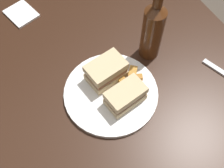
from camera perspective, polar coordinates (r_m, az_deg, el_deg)
ground_plane at (r=1.57m, az=0.13°, el=-14.24°), size 6.00×6.00×0.00m
dining_table at (r=1.21m, az=0.16°, el=-9.20°), size 1.24×0.93×0.77m
plate at (r=0.84m, az=-0.23°, el=-1.84°), size 0.28×0.28×0.01m
sandwich_half_left at (r=0.79m, az=3.10°, el=-2.32°), size 0.08×0.12×0.06m
sandwich_half_right at (r=0.83m, az=-1.23°, el=2.64°), size 0.09×0.13×0.07m
potato_wedge_front at (r=0.85m, az=4.79°, el=1.23°), size 0.03×0.05×0.02m
potato_wedge_middle at (r=0.83m, az=2.87°, el=-0.16°), size 0.05×0.02×0.02m
potato_wedge_back at (r=0.83m, az=3.68°, el=-0.68°), size 0.02×0.05×0.02m
potato_wedge_left_edge at (r=0.85m, az=0.82°, el=1.29°), size 0.03×0.05×0.01m
potato_wedge_right_edge at (r=0.85m, az=4.22°, el=2.08°), size 0.05×0.05×0.02m
potato_wedge_stray at (r=0.85m, az=1.50°, el=1.33°), size 0.05×0.02×0.02m
cider_bottle at (r=0.85m, az=8.39°, el=11.05°), size 0.07×0.07×0.27m
napkin at (r=1.09m, az=-18.18°, el=13.60°), size 0.13×0.12×0.01m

